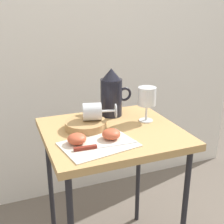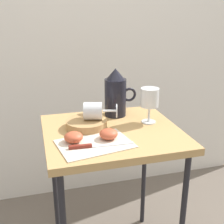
{
  "view_description": "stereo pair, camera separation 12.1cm",
  "coord_description": "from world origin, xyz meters",
  "px_view_note": "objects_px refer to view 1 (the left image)",
  "views": [
    {
      "loc": [
        -0.42,
        -1.06,
        1.2
      ],
      "look_at": [
        0.0,
        0.0,
        0.79
      ],
      "focal_mm": 47.04,
      "sensor_mm": 36.0,
      "label": 1
    },
    {
      "loc": [
        -0.3,
        -1.1,
        1.2
      ],
      "look_at": [
        0.0,
        0.0,
        0.79
      ],
      "focal_mm": 47.04,
      "sensor_mm": 36.0,
      "label": 2
    }
  ],
  "objects_px": {
    "wine_glass_tipped_near": "(93,112)",
    "pitcher": "(112,97)",
    "basket_tray": "(86,125)",
    "table": "(112,144)",
    "apple_half_right": "(111,134)",
    "wine_glass_upright": "(147,98)",
    "knife": "(97,147)",
    "apple_half_left": "(77,139)"
  },
  "relations": [
    {
      "from": "apple_half_left",
      "to": "apple_half_right",
      "type": "bearing_deg",
      "value": -2.71
    },
    {
      "from": "wine_glass_upright",
      "to": "apple_half_right",
      "type": "height_order",
      "value": "wine_glass_upright"
    },
    {
      "from": "apple_half_left",
      "to": "knife",
      "type": "xyz_separation_m",
      "value": [
        0.06,
        -0.06,
        -0.02
      ]
    },
    {
      "from": "pitcher",
      "to": "wine_glass_upright",
      "type": "relative_size",
      "value": 1.43
    },
    {
      "from": "pitcher",
      "to": "knife",
      "type": "height_order",
      "value": "pitcher"
    },
    {
      "from": "wine_glass_upright",
      "to": "wine_glass_tipped_near",
      "type": "distance_m",
      "value": 0.25
    },
    {
      "from": "basket_tray",
      "to": "wine_glass_tipped_near",
      "type": "xyz_separation_m",
      "value": [
        0.03,
        0.0,
        0.06
      ]
    },
    {
      "from": "table",
      "to": "basket_tray",
      "type": "xyz_separation_m",
      "value": [
        -0.1,
        0.05,
        0.09
      ]
    },
    {
      "from": "pitcher",
      "to": "knife",
      "type": "xyz_separation_m",
      "value": [
        -0.18,
        -0.31,
        -0.08
      ]
    },
    {
      "from": "basket_tray",
      "to": "apple_half_right",
      "type": "bearing_deg",
      "value": -66.67
    },
    {
      "from": "knife",
      "to": "wine_glass_upright",
      "type": "bearing_deg",
      "value": 31.5
    },
    {
      "from": "wine_glass_tipped_near",
      "to": "pitcher",
      "type": "bearing_deg",
      "value": 42.03
    },
    {
      "from": "wine_glass_tipped_near",
      "to": "basket_tray",
      "type": "bearing_deg",
      "value": -178.39
    },
    {
      "from": "wine_glass_tipped_near",
      "to": "apple_half_left",
      "type": "relative_size",
      "value": 2.15
    },
    {
      "from": "table",
      "to": "basket_tray",
      "type": "relative_size",
      "value": 4.02
    },
    {
      "from": "apple_half_left",
      "to": "apple_half_right",
      "type": "distance_m",
      "value": 0.14
    },
    {
      "from": "pitcher",
      "to": "wine_glass_upright",
      "type": "distance_m",
      "value": 0.18
    },
    {
      "from": "table",
      "to": "pitcher",
      "type": "xyz_separation_m",
      "value": [
        0.06,
        0.17,
        0.16
      ]
    },
    {
      "from": "apple_half_left",
      "to": "basket_tray",
      "type": "bearing_deg",
      "value": 60.89
    },
    {
      "from": "wine_glass_upright",
      "to": "table",
      "type": "bearing_deg",
      "value": -167.74
    },
    {
      "from": "wine_glass_upright",
      "to": "knife",
      "type": "height_order",
      "value": "wine_glass_upright"
    },
    {
      "from": "basket_tray",
      "to": "apple_half_left",
      "type": "bearing_deg",
      "value": -119.11
    },
    {
      "from": "apple_half_right",
      "to": "pitcher",
      "type": "bearing_deg",
      "value": 68.34
    },
    {
      "from": "wine_glass_tipped_near",
      "to": "knife",
      "type": "distance_m",
      "value": 0.21
    },
    {
      "from": "basket_tray",
      "to": "knife",
      "type": "xyz_separation_m",
      "value": [
        -0.02,
        -0.2,
        -0.01
      ]
    },
    {
      "from": "apple_half_right",
      "to": "knife",
      "type": "distance_m",
      "value": 0.1
    },
    {
      "from": "basket_tray",
      "to": "table",
      "type": "bearing_deg",
      "value": -27.47
    },
    {
      "from": "table",
      "to": "basket_tray",
      "type": "bearing_deg",
      "value": 152.53
    },
    {
      "from": "basket_tray",
      "to": "pitcher",
      "type": "distance_m",
      "value": 0.21
    },
    {
      "from": "wine_glass_upright",
      "to": "knife",
      "type": "bearing_deg",
      "value": -148.5
    },
    {
      "from": "basket_tray",
      "to": "knife",
      "type": "height_order",
      "value": "basket_tray"
    },
    {
      "from": "table",
      "to": "basket_tray",
      "type": "height_order",
      "value": "basket_tray"
    },
    {
      "from": "basket_tray",
      "to": "wine_glass_tipped_near",
      "type": "relative_size",
      "value": 1.14
    },
    {
      "from": "pitcher",
      "to": "apple_half_left",
      "type": "relative_size",
      "value": 3.15
    },
    {
      "from": "table",
      "to": "pitcher",
      "type": "bearing_deg",
      "value": 69.22
    },
    {
      "from": "basket_tray",
      "to": "wine_glass_upright",
      "type": "bearing_deg",
      "value": -2.48
    },
    {
      "from": "basket_tray",
      "to": "pitcher",
      "type": "bearing_deg",
      "value": 35.64
    },
    {
      "from": "wine_glass_tipped_near",
      "to": "apple_half_right",
      "type": "xyz_separation_m",
      "value": [
        0.03,
        -0.14,
        -0.05
      ]
    },
    {
      "from": "table",
      "to": "apple_half_right",
      "type": "distance_m",
      "value": 0.13
    },
    {
      "from": "apple_half_left",
      "to": "pitcher",
      "type": "bearing_deg",
      "value": 46.57
    },
    {
      "from": "table",
      "to": "wine_glass_upright",
      "type": "height_order",
      "value": "wine_glass_upright"
    },
    {
      "from": "pitcher",
      "to": "wine_glass_tipped_near",
      "type": "distance_m",
      "value": 0.17
    }
  ]
}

